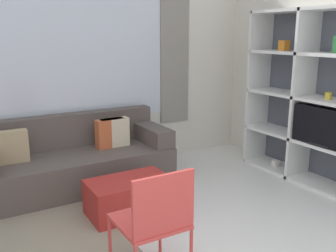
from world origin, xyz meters
The scene contains 6 objects.
wall_back centered at (0.00, 3.27, 1.36)m, with size 6.70×0.11×2.70m.
wall_right centered at (2.78, 1.62, 1.35)m, with size 0.07×4.44×2.70m, color silver.
shelving_unit centered at (2.58, 1.34, 0.99)m, with size 0.41×2.28×1.99m.
couch_main centered at (0.11, 2.81, 0.30)m, with size 2.14×0.84×0.79m.
ottoman centered at (0.35, 1.87, 0.17)m, with size 0.79×0.46×0.35m.
folding_chair centered at (0.05, 0.79, 0.52)m, with size 0.44×0.46×0.86m.
Camera 1 is at (-1.02, -1.22, 1.70)m, focal length 40.00 mm.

